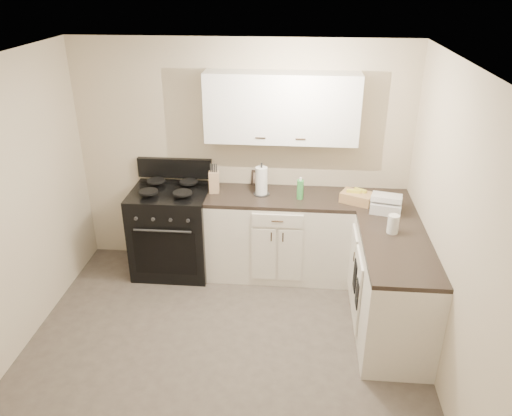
# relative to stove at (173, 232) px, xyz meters

# --- Properties ---
(floor) EXTENTS (3.60, 3.60, 0.00)m
(floor) POSITION_rel_stove_xyz_m (0.75, -1.48, -0.46)
(floor) COLOR #473F38
(floor) RESTS_ON ground
(ceiling) EXTENTS (3.60, 3.60, 0.00)m
(ceiling) POSITION_rel_stove_xyz_m (0.75, -1.48, 2.04)
(ceiling) COLOR white
(ceiling) RESTS_ON wall_back
(wall_back) EXTENTS (3.60, 0.00, 3.60)m
(wall_back) POSITION_rel_stove_xyz_m (0.75, 0.32, 0.79)
(wall_back) COLOR beige
(wall_back) RESTS_ON ground
(wall_right) EXTENTS (0.00, 3.60, 3.60)m
(wall_right) POSITION_rel_stove_xyz_m (2.55, -1.48, 0.79)
(wall_right) COLOR beige
(wall_right) RESTS_ON ground
(base_cabinets_back) EXTENTS (1.55, 0.60, 0.90)m
(base_cabinets_back) POSITION_rel_stove_xyz_m (1.17, 0.02, -0.01)
(base_cabinets_back) COLOR silver
(base_cabinets_back) RESTS_ON floor
(base_cabinets_right) EXTENTS (0.60, 1.90, 0.90)m
(base_cabinets_right) POSITION_rel_stove_xyz_m (2.25, -0.63, -0.01)
(base_cabinets_right) COLOR silver
(base_cabinets_right) RESTS_ON floor
(countertop_back) EXTENTS (1.55, 0.60, 0.04)m
(countertop_back) POSITION_rel_stove_xyz_m (1.17, 0.02, 0.46)
(countertop_back) COLOR black
(countertop_back) RESTS_ON base_cabinets_back
(countertop_right) EXTENTS (0.60, 1.90, 0.04)m
(countertop_right) POSITION_rel_stove_xyz_m (2.25, -0.63, 0.46)
(countertop_right) COLOR black
(countertop_right) RESTS_ON base_cabinets_right
(upper_cabinets) EXTENTS (1.55, 0.30, 0.70)m
(upper_cabinets) POSITION_rel_stove_xyz_m (1.17, 0.18, 1.38)
(upper_cabinets) COLOR white
(upper_cabinets) RESTS_ON wall_back
(stove) EXTENTS (0.83, 0.71, 1.00)m
(stove) POSITION_rel_stove_xyz_m (0.00, 0.00, 0.00)
(stove) COLOR black
(stove) RESTS_ON floor
(knife_block) EXTENTS (0.11, 0.11, 0.23)m
(knife_block) POSITION_rel_stove_xyz_m (0.48, 0.06, 0.60)
(knife_block) COLOR tan
(knife_block) RESTS_ON countertop_back
(paper_towel) EXTENTS (0.16, 0.16, 0.30)m
(paper_towel) POSITION_rel_stove_xyz_m (0.98, 0.05, 0.63)
(paper_towel) COLOR white
(paper_towel) RESTS_ON countertop_back
(soap_bottle) EXTENTS (0.08, 0.08, 0.21)m
(soap_bottle) POSITION_rel_stove_xyz_m (1.39, -0.03, 0.58)
(soap_bottle) COLOR green
(soap_bottle) RESTS_ON countertop_back
(picture_frame) EXTENTS (0.14, 0.08, 0.17)m
(picture_frame) POSITION_rel_stove_xyz_m (0.92, 0.28, 0.56)
(picture_frame) COLOR black
(picture_frame) RESTS_ON countertop_back
(wicker_basket) EXTENTS (0.37, 0.32, 0.10)m
(wicker_basket) POSITION_rel_stove_xyz_m (1.97, -0.07, 0.53)
(wicker_basket) COLOR tan
(wicker_basket) RESTS_ON countertop_right
(countertop_grill) EXTENTS (0.34, 0.33, 0.11)m
(countertop_grill) POSITION_rel_stove_xyz_m (2.24, -0.24, 0.53)
(countertop_grill) COLOR silver
(countertop_grill) RESTS_ON countertop_right
(glass_jar) EXTENTS (0.12, 0.12, 0.17)m
(glass_jar) POSITION_rel_stove_xyz_m (2.23, -0.70, 0.57)
(glass_jar) COLOR silver
(glass_jar) RESTS_ON countertop_right
(oven_mitt_near) EXTENTS (0.02, 0.15, 0.25)m
(oven_mitt_near) POSITION_rel_stove_xyz_m (1.93, -1.06, 0.04)
(oven_mitt_near) COLOR black
(oven_mitt_near) RESTS_ON base_cabinets_right
(oven_mitt_far) EXTENTS (0.02, 0.17, 0.29)m
(oven_mitt_far) POSITION_rel_stove_xyz_m (1.93, -0.83, 0.08)
(oven_mitt_far) COLOR black
(oven_mitt_far) RESTS_ON base_cabinets_right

